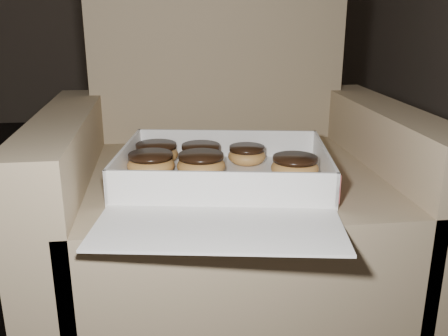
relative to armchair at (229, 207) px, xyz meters
The scene contains 13 objects.
armchair is the anchor object (origin of this frame).
bakery_box 0.22m from the armchair, 100.49° to the right, with size 0.51×0.57×0.07m.
donut_a 0.23m from the armchair, behind, with size 0.10×0.10×0.05m.
donut_b 0.16m from the armchair, 56.34° to the right, with size 0.09×0.09×0.04m.
donut_c 0.17m from the armchair, 152.80° to the right, with size 0.10×0.10×0.05m.
donut_d 0.25m from the armchair, 54.63° to the right, with size 0.10×0.10×0.05m.
donut_e 0.26m from the armchair, 150.10° to the right, with size 0.10×0.10×0.05m.
donut_f 0.21m from the armchair, 121.66° to the right, with size 0.10×0.10×0.05m.
crumb_a 0.32m from the armchair, 61.53° to the right, with size 0.01×0.01×0.00m, color black.
crumb_b 0.31m from the armchair, 129.41° to the right, with size 0.01×0.01×0.00m, color black.
crumb_c 0.26m from the armchair, 86.52° to the right, with size 0.01×0.01×0.00m, color black.
crumb_d 0.24m from the armchair, 107.59° to the right, with size 0.01×0.01×0.00m, color black.
crumb_e 0.30m from the armchair, 129.63° to the right, with size 0.01×0.01×0.00m, color black.
Camera 1 is at (0.74, -1.25, 0.76)m, focal length 40.00 mm.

